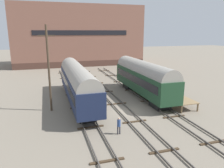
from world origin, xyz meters
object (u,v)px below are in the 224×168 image
object	(u,v)px
train_car_green	(143,77)
utility_pole	(49,68)
person_worker	(119,124)
bench	(174,91)
train_car_navy	(78,82)

from	to	relation	value
train_car_green	utility_pole	world-z (taller)	utility_pole
train_car_green	utility_pole	size ratio (longest dim) A/B	1.53
person_worker	utility_pole	bearing A→B (deg)	124.90
bench	utility_pole	xyz separation A→B (m)	(-15.74, 1.40, 3.60)
train_car_navy	bench	bearing A→B (deg)	-15.67
train_car_navy	utility_pole	size ratio (longest dim) A/B	1.78
bench	utility_pole	world-z (taller)	utility_pole
bench	person_worker	bearing A→B (deg)	-145.93
train_car_green	train_car_navy	size ratio (longest dim) A/B	0.86
utility_pole	person_worker	bearing A→B (deg)	-55.10
train_car_navy	train_car_green	bearing A→B (deg)	0.02
train_car_green	train_car_navy	distance (m)	9.33
train_car_green	train_car_navy	xyz separation A→B (m)	(-9.33, -0.00, -0.06)
train_car_navy	bench	distance (m)	12.77
train_car_navy	utility_pole	distance (m)	4.65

